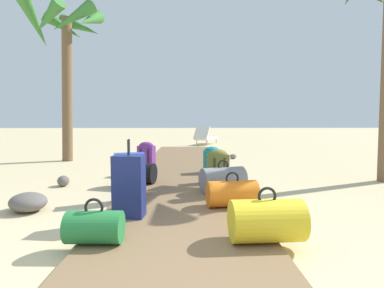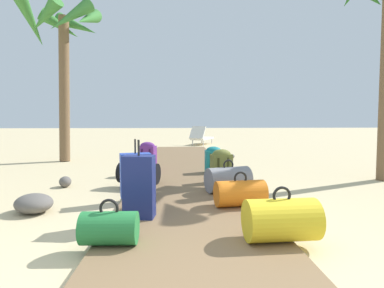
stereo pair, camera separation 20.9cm
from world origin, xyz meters
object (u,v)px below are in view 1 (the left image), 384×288
duffel_bag_yellow (267,220)px  suitcase_navy (129,186)px  backpack_teal (212,159)px  duffel_bag_grey (223,180)px  duffel_bag_black (135,173)px  lounge_chair (206,137)px  duffel_bag_orange (232,193)px  backpack_purple (146,156)px  backpack_olive (218,165)px  duffel_bag_green (94,227)px  suitcase_blue (130,175)px  palm_tree_near_left (65,37)px

duffel_bag_yellow → suitcase_navy: size_ratio=0.76×
backpack_teal → duffel_bag_grey: bearing=-89.0°
duffel_bag_black → duffel_bag_yellow: (1.53, -2.43, 0.02)m
suitcase_navy → lounge_chair: size_ratio=0.51×
duffel_bag_orange → duffel_bag_yellow: bearing=-82.6°
backpack_purple → duffel_bag_black: bearing=-92.1°
backpack_olive → backpack_teal: backpack_olive is taller
suitcase_navy → duffel_bag_grey: (1.14, 1.09, -0.15)m
duffel_bag_grey → duffel_bag_green: size_ratio=1.47×
duffel_bag_grey → lounge_chair: (0.31, 8.81, 0.07)m
duffel_bag_black → suitcase_navy: bearing=-82.7°
duffel_bag_orange → duffel_bag_grey: 0.73m
duffel_bag_green → suitcase_navy: bearing=76.7°
duffel_bag_black → suitcase_blue: suitcase_blue is taller
duffel_bag_black → suitcase_navy: suitcase_navy is taller
palm_tree_near_left → backpack_purple: bearing=-43.4°
duffel_bag_yellow → backpack_olive: bearing=93.9°
palm_tree_near_left → duffel_bag_grey: bearing=-47.3°
suitcase_blue → backpack_olive: bearing=33.6°
duffel_bag_black → lounge_chair: size_ratio=0.44×
duffel_bag_black → suitcase_navy: 1.76m
backpack_purple → suitcase_navy: bearing=-86.3°
backpack_purple → palm_tree_near_left: bearing=136.6°
backpack_olive → duffel_bag_green: (-1.31, -2.46, -0.15)m
duffel_bag_green → palm_tree_near_left: size_ratio=0.11×
duffel_bag_black → duffel_bag_orange: bearing=-44.5°
suitcase_blue → duffel_bag_yellow: suitcase_blue is taller
duffel_bag_black → backpack_purple: backpack_purple is taller
duffel_bag_orange → backpack_purple: 2.84m
backpack_teal → duffel_bag_yellow: (0.19, -3.36, -0.08)m
duffel_bag_black → backpack_purple: size_ratio=1.22×
palm_tree_near_left → duffel_bag_black: bearing=-55.3°
duffel_bag_orange → suitcase_blue: bearing=158.4°
duffel_bag_green → duffel_bag_grey: bearing=53.9°
backpack_olive → suitcase_blue: bearing=-146.4°
suitcase_navy → duffel_bag_green: suitcase_navy is taller
duffel_bag_orange → palm_tree_near_left: palm_tree_near_left is taller
duffel_bag_black → backpack_olive: bearing=0.7°
duffel_bag_orange → suitcase_navy: size_ratio=0.76×
duffel_bag_grey → duffel_bag_yellow: bearing=-84.8°
duffel_bag_green → backpack_olive: bearing=62.0°
duffel_bag_yellow → duffel_bag_green: bearing=-179.7°
duffel_bag_orange → backpack_purple: backpack_purple is taller
backpack_teal → backpack_olive: bearing=-88.6°
suitcase_blue → duffel_bag_green: suitcase_blue is taller
backpack_purple → backpack_olive: (1.32, -1.11, -0.02)m
backpack_olive → palm_tree_near_left: 5.81m
suitcase_navy → duffel_bag_yellow: bearing=-28.0°
suitcase_blue → backpack_teal: size_ratio=1.53×
suitcase_blue → lounge_chair: 9.16m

